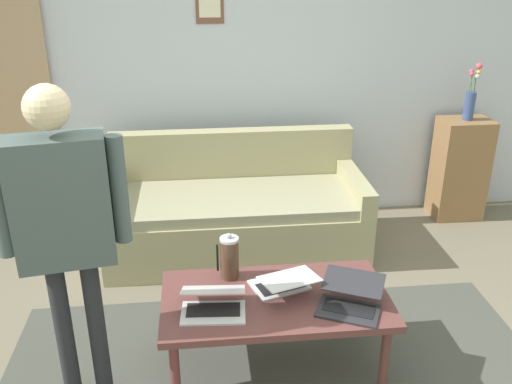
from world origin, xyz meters
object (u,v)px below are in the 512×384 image
Objects in this scene: side_shelf at (460,169)px; coffee_table at (275,304)px; interior_door at (2,111)px; laptop_left at (350,300)px; couch at (236,213)px; laptop_right at (213,305)px; person_standing at (64,218)px; french_press at (229,257)px; flower_vase at (471,100)px; laptop_center at (283,283)px.

coffee_table is at bearing 44.11° from side_shelf.
laptop_left is at bearing 137.05° from interior_door.
interior_door is at bearing -17.69° from couch.
coffee_table is 1.39× the size of side_shelf.
side_shelf is (-3.81, 0.18, -0.58)m from interior_door.
laptop_right is at bearing -3.30° from laptop_left.
person_standing is at bearing 34.61° from side_shelf.
couch is at bearing -119.08° from person_standing.
interior_door is 5.88× the size of laptop_right.
laptop_right is at bearing 71.79° from french_press.
laptop_left is 2.53m from flower_vase.
interior_door is 3.86m from side_shelf.
interior_door reaches higher than couch.
couch is 6.96× the size of french_press.
laptop_left is at bearing 52.37° from flower_vase.
laptop_center is (0.33, -0.20, 0.00)m from laptop_left.
laptop_right is at bearing 15.48° from coffee_table.
side_shelf is at bearing -145.39° from person_standing.
laptop_center is at bearing -126.90° from coffee_table.
couch is 2.04m from side_shelf.
coffee_table is at bearing -19.85° from laptop_left.
interior_door is 4.79× the size of laptop_left.
flower_vase reaches higher than couch.
laptop_center is 1.21m from person_standing.
laptop_left is 0.71m from french_press.
interior_door is 2.36m from person_standing.
laptop_center is at bearing 135.46° from interior_door.
person_standing is (2.88, 1.99, 0.65)m from side_shelf.
french_press is at bearing 36.98° from flower_vase.
coffee_table is at bearing 135.63° from french_press.
coffee_table is at bearing -170.59° from person_standing.
flower_vase is (-1.88, -1.82, 0.63)m from coffee_table.
coffee_table is 3.53× the size of laptop_right.
french_press is (-1.70, 1.78, -0.42)m from interior_door.
person_standing is (-0.93, 2.17, 0.06)m from interior_door.
person_standing is at bearing 6.21° from laptop_right.
flower_vase is (-2.12, -1.59, 0.45)m from french_press.
laptop_center is (-0.16, 1.37, 0.22)m from couch.
laptop_center is at bearing -31.32° from laptop_left.
coffee_table is 0.37m from french_press.
flower_vase is at bearing -143.02° from french_press.
coffee_table is at bearing -164.52° from laptop_right.
laptop_center is 1.17× the size of laptop_right.
interior_door is 3.82m from flower_vase.
couch is at bearing -85.43° from coffee_table.
laptop_left is at bearing 107.33° from couch.
interior_door is at bearing -2.78° from side_shelf.
flower_vase reaches higher than laptop_left.
flower_vase is at bearing -139.24° from laptop_right.
flower_vase is at bearing -136.23° from laptop_center.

